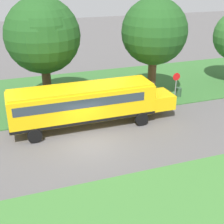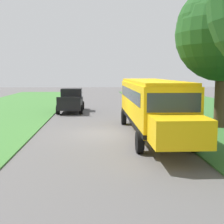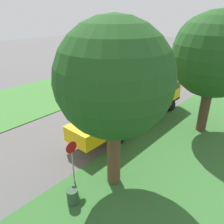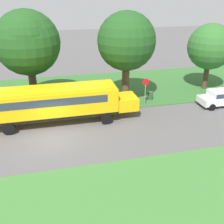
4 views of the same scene
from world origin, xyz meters
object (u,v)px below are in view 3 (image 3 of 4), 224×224
(trash_bin, at_px, (73,197))
(pickup_truck, at_px, (154,72))
(oak_tree_roadside_mid, at_px, (113,80))
(oak_tree_beside_bus, at_px, (212,53))
(stop_sign, at_px, (72,158))
(school_bus, at_px, (137,101))

(trash_bin, bearing_deg, pickup_truck, -68.26)
(oak_tree_roadside_mid, bearing_deg, oak_tree_beside_bus, -98.02)
(oak_tree_roadside_mid, bearing_deg, pickup_truck, -64.53)
(pickup_truck, relative_size, stop_sign, 1.97)
(oak_tree_beside_bus, distance_m, stop_sign, 11.79)
(oak_tree_beside_bus, height_order, stop_sign, oak_tree_beside_bus)
(school_bus, relative_size, trash_bin, 13.80)
(school_bus, bearing_deg, stop_sign, 102.21)
(oak_tree_roadside_mid, bearing_deg, trash_bin, 80.15)
(school_bus, height_order, pickup_truck, school_bus)
(school_bus, height_order, oak_tree_roadside_mid, oak_tree_roadside_mid)
(pickup_truck, bearing_deg, oak_tree_roadside_mid, 115.47)
(school_bus, xyz_separation_m, stop_sign, (-1.83, 8.46, -0.19))
(oak_tree_beside_bus, bearing_deg, trash_bin, 81.58)
(school_bus, bearing_deg, oak_tree_roadside_mid, 115.79)
(oak_tree_roadside_mid, distance_m, trash_bin, 6.08)
(school_bus, height_order, oak_tree_beside_bus, oak_tree_beside_bus)
(oak_tree_roadside_mid, xyz_separation_m, stop_sign, (1.52, 1.52, -4.24))
(pickup_truck, distance_m, trash_bin, 22.65)
(oak_tree_roadside_mid, distance_m, stop_sign, 4.75)
(school_bus, bearing_deg, oak_tree_beside_bus, -155.38)
(school_bus, distance_m, trash_bin, 10.00)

